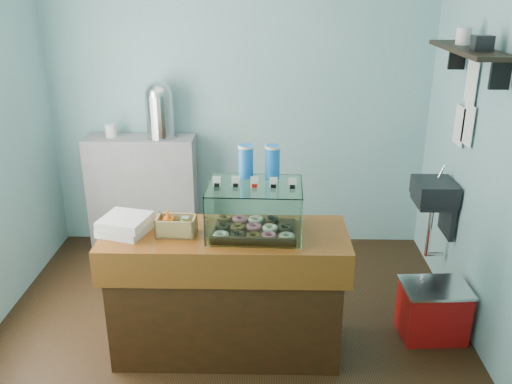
{
  "coord_description": "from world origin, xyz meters",
  "views": [
    {
      "loc": [
        0.27,
        -3.42,
        2.43
      ],
      "look_at": [
        0.2,
        -0.15,
        1.15
      ],
      "focal_mm": 38.0,
      "sensor_mm": 36.0,
      "label": 1
    }
  ],
  "objects_px": {
    "counter": "(226,292)",
    "red_cooler": "(433,311)",
    "coffee_urn": "(160,108)",
    "display_case": "(255,206)"
  },
  "relations": [
    {
      "from": "display_case",
      "to": "red_cooler",
      "type": "distance_m",
      "value": 1.56
    },
    {
      "from": "counter",
      "to": "display_case",
      "type": "relative_size",
      "value": 2.6
    },
    {
      "from": "counter",
      "to": "coffee_urn",
      "type": "distance_m",
      "value": 1.95
    },
    {
      "from": "display_case",
      "to": "red_cooler",
      "type": "xyz_separation_m",
      "value": [
        1.28,
        0.14,
        -0.87
      ]
    },
    {
      "from": "display_case",
      "to": "coffee_urn",
      "type": "relative_size",
      "value": 1.2
    },
    {
      "from": "coffee_urn",
      "to": "red_cooler",
      "type": "relative_size",
      "value": 1.06
    },
    {
      "from": "counter",
      "to": "display_case",
      "type": "height_order",
      "value": "display_case"
    },
    {
      "from": "counter",
      "to": "red_cooler",
      "type": "relative_size",
      "value": 3.29
    },
    {
      "from": "counter",
      "to": "display_case",
      "type": "bearing_deg",
      "value": 12.4
    },
    {
      "from": "display_case",
      "to": "coffee_urn",
      "type": "distance_m",
      "value": 1.79
    }
  ]
}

